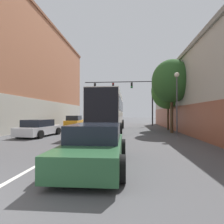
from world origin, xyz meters
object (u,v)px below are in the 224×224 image
object	(u,v)px
street_tree_near	(172,81)
street_tree_far	(168,91)
bus	(109,111)
parked_car_left_mid	(74,122)
hatchback_foreground	(95,145)
parked_car_left_near	(39,128)
traffic_signal_gantry	(129,91)
street_lamp	(177,96)

from	to	relation	value
street_tree_near	street_tree_far	world-z (taller)	street_tree_near
bus	parked_car_left_mid	xyz separation A→B (m)	(-5.08, 5.19, -1.31)
hatchback_foreground	street_tree_near	world-z (taller)	street_tree_near
parked_car_left_near	street_tree_far	xyz separation A→B (m)	(10.70, 6.10, 3.44)
traffic_signal_gantry	street_tree_near	xyz separation A→B (m)	(3.72, -9.43, -0.43)
traffic_signal_gantry	street_lamp	world-z (taller)	traffic_signal_gantry
hatchback_foreground	parked_car_left_mid	size ratio (longest dim) A/B	0.94
bus	street_lamp	world-z (taller)	street_lamp
traffic_signal_gantry	street_tree_far	distance (m)	7.80
hatchback_foreground	street_tree_far	xyz separation A→B (m)	(5.15, 12.94, 3.39)
traffic_signal_gantry	street_lamp	xyz separation A→B (m)	(3.46, -12.05, -2.03)
traffic_signal_gantry	street_tree_near	world-z (taller)	traffic_signal_gantry
parked_car_left_mid	street_tree_near	size ratio (longest dim) A/B	0.70
parked_car_left_near	parked_car_left_mid	distance (m)	9.61
traffic_signal_gantry	street_tree_far	size ratio (longest dim) A/B	1.67
parked_car_left_near	street_tree_near	size ratio (longest dim) A/B	0.62
street_tree_far	parked_car_left_near	bearing A→B (deg)	-150.29
hatchback_foreground	street_tree_near	bearing A→B (deg)	-26.86
parked_car_left_near	street_lamp	size ratio (longest dim) A/B	0.85
parked_car_left_near	street_lamp	world-z (taller)	street_lamp
parked_car_left_mid	street_lamp	size ratio (longest dim) A/B	0.96
bus	street_tree_near	xyz separation A→B (m)	(5.68, -1.11, 2.55)
parked_car_left_mid	street_tree_near	world-z (taller)	street_tree_near
hatchback_foreground	street_lamp	distance (m)	9.11
street_lamp	hatchback_foreground	bearing A→B (deg)	-121.48
street_tree_near	street_lamp	bearing A→B (deg)	-95.47
traffic_signal_gantry	bus	bearing A→B (deg)	-103.31
parked_car_left_mid	street_tree_far	world-z (taller)	street_tree_far
hatchback_foreground	street_lamp	size ratio (longest dim) A/B	0.90
street_tree_far	street_lamp	bearing A→B (deg)	-95.79
parked_car_left_mid	traffic_signal_gantry	distance (m)	8.82
street_tree_near	street_tree_far	distance (m)	2.87
street_tree_near	street_tree_far	size ratio (longest dim) A/B	1.09
bus	street_tree_near	distance (m)	6.33
parked_car_left_near	parked_car_left_mid	xyz separation A→B (m)	(-0.36, 9.60, 0.09)
street_lamp	street_tree_near	world-z (taller)	street_tree_near
hatchback_foreground	street_tree_near	distance (m)	11.90
street_tree_far	bus	bearing A→B (deg)	-164.18
bus	street_tree_near	size ratio (longest dim) A/B	1.61
bus	parked_car_left_mid	bearing A→B (deg)	43.85
hatchback_foreground	street_tree_far	world-z (taller)	street_tree_far
street_lamp	street_tree_near	xyz separation A→B (m)	(0.25, 2.62, 1.59)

